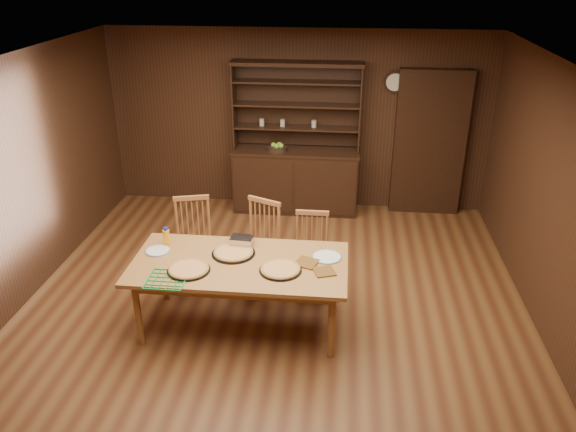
# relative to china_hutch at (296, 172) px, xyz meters

# --- Properties ---
(floor) EXTENTS (6.00, 6.00, 0.00)m
(floor) POSITION_rel_china_hutch_xyz_m (0.00, -2.75, -0.60)
(floor) COLOR brown
(floor) RESTS_ON ground
(room_shell) EXTENTS (6.00, 6.00, 6.00)m
(room_shell) POSITION_rel_china_hutch_xyz_m (0.00, -2.75, 0.98)
(room_shell) COLOR white
(room_shell) RESTS_ON floor
(china_hutch) EXTENTS (1.84, 0.52, 2.17)m
(china_hutch) POSITION_rel_china_hutch_xyz_m (0.00, 0.00, 0.00)
(china_hutch) COLOR black
(china_hutch) RESTS_ON floor
(doorway) EXTENTS (1.00, 0.18, 2.10)m
(doorway) POSITION_rel_china_hutch_xyz_m (1.90, 0.15, 0.45)
(doorway) COLOR black
(doorway) RESTS_ON floor
(wall_clock) EXTENTS (0.30, 0.05, 0.30)m
(wall_clock) POSITION_rel_china_hutch_xyz_m (1.35, 0.20, 1.30)
(wall_clock) COLOR black
(wall_clock) RESTS_ON room_shell
(dining_table) EXTENTS (2.13, 1.07, 0.75)m
(dining_table) POSITION_rel_china_hutch_xyz_m (-0.29, -2.97, 0.08)
(dining_table) COLOR #A36A38
(dining_table) RESTS_ON floor
(chair_left) EXTENTS (0.51, 0.50, 1.04)m
(chair_left) POSITION_rel_china_hutch_xyz_m (-0.98, -2.13, -0.05)
(chair_left) COLOR #A06336
(chair_left) RESTS_ON floor
(chair_center) EXTENTS (0.57, 0.56, 1.06)m
(chair_center) POSITION_rel_china_hutch_xyz_m (-0.20, -2.19, -0.03)
(chair_center) COLOR #A06336
(chair_center) RESTS_ON floor
(chair_right) EXTENTS (0.39, 0.37, 0.95)m
(chair_right) POSITION_rel_china_hutch_xyz_m (0.37, -2.19, -0.10)
(chair_right) COLOR #A06336
(chair_right) RESTS_ON floor
(pizza_left) EXTENTS (0.42, 0.42, 0.04)m
(pizza_left) POSITION_rel_china_hutch_xyz_m (-0.74, -3.18, 0.17)
(pizza_left) COLOR black
(pizza_left) RESTS_ON dining_table
(pizza_right) EXTENTS (0.41, 0.41, 0.04)m
(pizza_right) POSITION_rel_china_hutch_xyz_m (0.13, -3.09, 0.17)
(pizza_right) COLOR black
(pizza_right) RESTS_ON dining_table
(pizza_center) EXTENTS (0.44, 0.44, 0.04)m
(pizza_center) POSITION_rel_china_hutch_xyz_m (-0.38, -2.81, 0.17)
(pizza_center) COLOR black
(pizza_center) RESTS_ON dining_table
(cooling_rack) EXTENTS (0.44, 0.44, 0.02)m
(cooling_rack) POSITION_rel_china_hutch_xyz_m (-0.90, -3.37, 0.16)
(cooling_rack) COLOR #0B9336
(cooling_rack) RESTS_ON dining_table
(plate_left) EXTENTS (0.25, 0.25, 0.02)m
(plate_left) POSITION_rel_china_hutch_xyz_m (-1.16, -2.84, 0.16)
(plate_left) COLOR silver
(plate_left) RESTS_ON dining_table
(plate_right) EXTENTS (0.29, 0.29, 0.02)m
(plate_right) POSITION_rel_china_hutch_xyz_m (0.57, -2.79, 0.16)
(plate_right) COLOR silver
(plate_right) RESTS_ON dining_table
(foil_dish) EXTENTS (0.25, 0.19, 0.09)m
(foil_dish) POSITION_rel_china_hutch_xyz_m (-0.33, -2.61, 0.20)
(foil_dish) COLOR silver
(foil_dish) RESTS_ON dining_table
(juice_bottle) EXTENTS (0.07, 0.07, 0.20)m
(juice_bottle) POSITION_rel_china_hutch_xyz_m (-1.11, -2.69, 0.25)
(juice_bottle) COLOR #FFA90D
(juice_bottle) RESTS_ON dining_table
(pot_holder_a) EXTENTS (0.24, 0.24, 0.01)m
(pot_holder_a) POSITION_rel_china_hutch_xyz_m (0.55, -3.07, 0.16)
(pot_holder_a) COLOR #A51412
(pot_holder_a) RESTS_ON dining_table
(pot_holder_b) EXTENTS (0.27, 0.27, 0.02)m
(pot_holder_b) POSITION_rel_china_hutch_xyz_m (0.37, -2.92, 0.16)
(pot_holder_b) COLOR #A51412
(pot_holder_b) RESTS_ON dining_table
(fruit_bowl) EXTENTS (0.28, 0.28, 0.12)m
(fruit_bowl) POSITION_rel_china_hutch_xyz_m (-0.26, -0.07, 0.39)
(fruit_bowl) COLOR black
(fruit_bowl) RESTS_ON china_hutch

